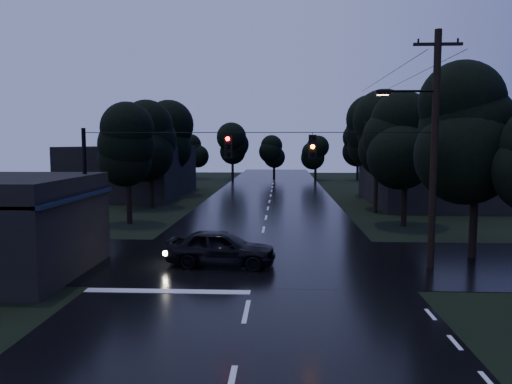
{
  "coord_description": "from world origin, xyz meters",
  "views": [
    {
      "loc": [
        1.1,
        -10.35,
        5.36
      ],
      "look_at": [
        -0.12,
        13.33,
        3.02
      ],
      "focal_mm": 35.0,
      "sensor_mm": 36.0,
      "label": 1
    }
  ],
  "objects": [
    {
      "name": "utility_pole_main",
      "position": [
        7.41,
        11.0,
        5.26
      ],
      "size": [
        3.5,
        0.3,
        10.0
      ],
      "color": "black",
      "rests_on": "ground"
    },
    {
      "name": "utility_pole_far",
      "position": [
        8.3,
        28.0,
        3.88
      ],
      "size": [
        2.0,
        0.3,
        7.5
      ],
      "color": "black",
      "rests_on": "ground"
    },
    {
      "name": "cross_street",
      "position": [
        0.0,
        12.0,
        0.0
      ],
      "size": [
        60.0,
        9.0,
        0.02
      ],
      "primitive_type": "cube",
      "color": "black",
      "rests_on": "ground"
    },
    {
      "name": "main_road",
      "position": [
        0.0,
        30.0,
        0.0
      ],
      "size": [
        12.0,
        120.0,
        0.02
      ],
      "primitive_type": "cube",
      "color": "black",
      "rests_on": "ground"
    },
    {
      "name": "building_far_left",
      "position": [
        -14.0,
        40.0,
        2.5
      ],
      "size": [
        10.0,
        16.0,
        5.0
      ],
      "primitive_type": "cube",
      "color": "black",
      "rests_on": "ground"
    },
    {
      "name": "span_signals",
      "position": [
        0.56,
        10.99,
        5.24
      ],
      "size": [
        15.0,
        0.37,
        1.12
      ],
      "color": "black",
      "rests_on": "ground"
    },
    {
      "name": "tree_left_c",
      "position": [
        -10.2,
        40.0,
        5.99
      ],
      "size": [
        4.48,
        4.48,
        9.44
      ],
      "color": "black",
      "rests_on": "ground"
    },
    {
      "name": "car",
      "position": [
        -1.51,
        10.92,
        0.8
      ],
      "size": [
        4.87,
        2.32,
        1.61
      ],
      "primitive_type": "imported",
      "rotation": [
        0.0,
        0.0,
        1.48
      ],
      "color": "black",
      "rests_on": "ground"
    },
    {
      "name": "tree_right_a",
      "position": [
        9.0,
        22.0,
        5.62
      ],
      "size": [
        4.2,
        4.2,
        8.85
      ],
      "color": "black",
      "rests_on": "ground"
    },
    {
      "name": "tree_corner_near",
      "position": [
        10.0,
        13.0,
        5.99
      ],
      "size": [
        4.48,
        4.48,
        9.44
      ],
      "color": "black",
      "rests_on": "ground"
    },
    {
      "name": "building_far_right",
      "position": [
        14.0,
        34.0,
        2.2
      ],
      "size": [
        10.0,
        14.0,
        4.4
      ],
      "primitive_type": "cube",
      "color": "black",
      "rests_on": "ground"
    },
    {
      "name": "tree_left_a",
      "position": [
        -9.0,
        22.0,
        5.24
      ],
      "size": [
        3.92,
        3.92,
        8.26
      ],
      "color": "black",
      "rests_on": "ground"
    },
    {
      "name": "tree_right_c",
      "position": [
        10.2,
        40.0,
        6.37
      ],
      "size": [
        4.76,
        4.76,
        10.03
      ],
      "color": "black",
      "rests_on": "ground"
    },
    {
      "name": "anchor_pole_left",
      "position": [
        -7.5,
        11.0,
        3.0
      ],
      "size": [
        0.18,
        0.18,
        6.0
      ],
      "primitive_type": "cylinder",
      "color": "black",
      "rests_on": "ground"
    },
    {
      "name": "tree_right_b",
      "position": [
        9.6,
        30.0,
        5.99
      ],
      "size": [
        4.48,
        4.48,
        9.44
      ],
      "color": "black",
      "rests_on": "ground"
    },
    {
      "name": "tree_left_b",
      "position": [
        -9.6,
        30.0,
        5.62
      ],
      "size": [
        4.2,
        4.2,
        8.85
      ],
      "color": "black",
      "rests_on": "ground"
    }
  ]
}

